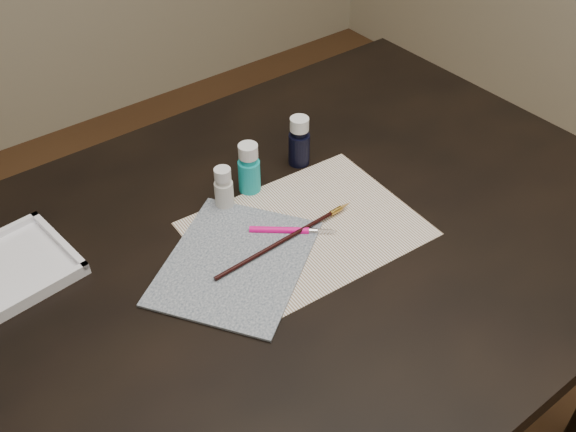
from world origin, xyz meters
TOP-DOWN VIEW (x-y plane):
  - table at (0.00, 0.00)m, footprint 1.30×0.90m
  - paper at (0.04, 0.00)m, footprint 0.38×0.30m
  - canvas at (-0.10, 0.00)m, footprint 0.34×0.32m
  - paint_bottle_white at (-0.04, 0.13)m, footprint 0.04×0.04m
  - paint_bottle_cyan at (0.03, 0.15)m, footprint 0.04×0.04m
  - paint_bottle_navy at (0.15, 0.16)m, footprint 0.05×0.05m
  - paintbrush at (-0.01, -0.01)m, footprint 0.29×0.02m
  - craft_knife at (0.01, 0.00)m, footprint 0.12×0.10m
  - palette_tray at (-0.39, 0.20)m, footprint 0.19×0.19m

SIDE VIEW (x-z plane):
  - table at x=0.00m, z-range 0.00..0.75m
  - paper at x=0.04m, z-range 0.75..0.75m
  - canvas at x=-0.10m, z-range 0.75..0.76m
  - craft_knife at x=0.01m, z-range 0.75..0.76m
  - paintbrush at x=-0.01m, z-range 0.76..0.76m
  - palette_tray at x=-0.39m, z-range 0.75..0.77m
  - paint_bottle_white at x=-0.04m, z-range 0.75..0.83m
  - paint_bottle_cyan at x=0.03m, z-range 0.75..0.85m
  - paint_bottle_navy at x=0.15m, z-range 0.75..0.85m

